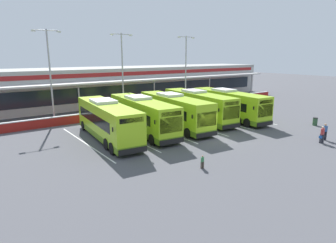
{
  "coord_description": "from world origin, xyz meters",
  "views": [
    {
      "loc": [
        -19.42,
        -19.34,
        8.02
      ],
      "look_at": [
        -3.01,
        3.0,
        1.6
      ],
      "focal_mm": 30.57,
      "sensor_mm": 36.0,
      "label": 1
    }
  ],
  "objects": [
    {
      "name": "litter_bin",
      "position": [
        13.82,
        -3.26,
        0.47
      ],
      "size": [
        0.54,
        0.54,
        0.93
      ],
      "color": "#2D5133",
      "rests_on": "ground"
    },
    {
      "name": "bay_stripe_far_west",
      "position": [
        -10.5,
        6.0,
        0.0
      ],
      "size": [
        0.14,
        13.0,
        0.01
      ],
      "primitive_type": "cube",
      "color": "silver",
      "rests_on": "ground"
    },
    {
      "name": "bay_stripe_centre",
      "position": [
        2.1,
        6.0,
        0.0
      ],
      "size": [
        0.14,
        13.0,
        0.01
      ],
      "primitive_type": "cube",
      "color": "silver",
      "rests_on": "ground"
    },
    {
      "name": "pedestrian_in_dark_coat",
      "position": [
        8.62,
        -6.8,
        0.87
      ],
      "size": [
        0.53,
        0.39,
        1.62
      ],
      "color": "black",
      "rests_on": "ground"
    },
    {
      "name": "pedestrian_with_handbag",
      "position": [
        7.37,
        -7.18,
        0.86
      ],
      "size": [
        0.63,
        0.3,
        1.62
      ],
      "color": "#33333D",
      "rests_on": "ground"
    },
    {
      "name": "bay_stripe_mid_west",
      "position": [
        -2.1,
        6.0,
        0.0
      ],
      "size": [
        0.14,
        13.0,
        0.01
      ],
      "primitive_type": "cube",
      "color": "silver",
      "rests_on": "ground"
    },
    {
      "name": "terminal_building",
      "position": [
        -0.0,
        26.91,
        3.01
      ],
      "size": [
        70.0,
        13.0,
        6.0
      ],
      "color": "#B7B7B2",
      "rests_on": "ground"
    },
    {
      "name": "bay_stripe_mid_east",
      "position": [
        6.3,
        6.0,
        0.0
      ],
      "size": [
        0.14,
        13.0,
        0.01
      ],
      "primitive_type": "cube",
      "color": "silver",
      "rests_on": "ground"
    },
    {
      "name": "coach_bus_rightmost",
      "position": [
        8.35,
        5.34,
        1.79
      ],
      "size": [
        3.97,
        12.34,
        3.78
      ],
      "color": "#9ED11E",
      "rests_on": "ground"
    },
    {
      "name": "bay_stripe_west",
      "position": [
        -6.3,
        6.0,
        0.0
      ],
      "size": [
        0.14,
        13.0,
        0.01
      ],
      "primitive_type": "cube",
      "color": "silver",
      "rests_on": "ground"
    },
    {
      "name": "lamp_post_east",
      "position": [
        10.33,
        16.36,
        6.29
      ],
      "size": [
        3.24,
        0.28,
        11.0
      ],
      "color": "#9E9EA3",
      "rests_on": "ground"
    },
    {
      "name": "coach_bus_centre",
      "position": [
        0.01,
        5.96,
        1.79
      ],
      "size": [
        3.97,
        12.34,
        3.78
      ],
      "color": "#9ED11E",
      "rests_on": "ground"
    },
    {
      "name": "lamp_post_west",
      "position": [
        -10.35,
        16.74,
        6.29
      ],
      "size": [
        3.24,
        0.28,
        11.0
      ],
      "color": "#9E9EA3",
      "rests_on": "ground"
    },
    {
      "name": "lamp_post_centre",
      "position": [
        -0.54,
        17.13,
        6.29
      ],
      "size": [
        3.24,
        0.28,
        11.0
      ],
      "color": "#9E9EA3",
      "rests_on": "ground"
    },
    {
      "name": "coach_bus_right_centre",
      "position": [
        4.44,
        6.79,
        1.79
      ],
      "size": [
        3.97,
        12.34,
        3.78
      ],
      "color": "#9ED11E",
      "rests_on": "ground"
    },
    {
      "name": "coach_bus_leftmost",
      "position": [
        -8.16,
        5.95,
        1.79
      ],
      "size": [
        3.97,
        12.34,
        3.78
      ],
      "color": "#9ED11E",
      "rests_on": "ground"
    },
    {
      "name": "red_barrier_wall",
      "position": [
        0.0,
        14.5,
        0.56
      ],
      "size": [
        60.0,
        0.4,
        1.1
      ],
      "color": "maroon",
      "rests_on": "ground"
    },
    {
      "name": "pedestrian_child",
      "position": [
        -5.87,
        -5.11,
        0.54
      ],
      "size": [
        0.33,
        0.18,
        1.0
      ],
      "color": "#4C4238",
      "rests_on": "ground"
    },
    {
      "name": "ground_plane",
      "position": [
        0.0,
        0.0,
        0.0
      ],
      "size": [
        200.0,
        200.0,
        0.0
      ],
      "primitive_type": "plane",
      "color": "#4C4C51"
    },
    {
      "name": "coach_bus_left_centre",
      "position": [
        -4.09,
        6.16,
        1.79
      ],
      "size": [
        3.97,
        12.34,
        3.78
      ],
      "color": "#9ED11E",
      "rests_on": "ground"
    },
    {
      "name": "bay_stripe_east",
      "position": [
        10.5,
        6.0,
        0.0
      ],
      "size": [
        0.14,
        13.0,
        0.01
      ],
      "primitive_type": "cube",
      "color": "silver",
      "rests_on": "ground"
    }
  ]
}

